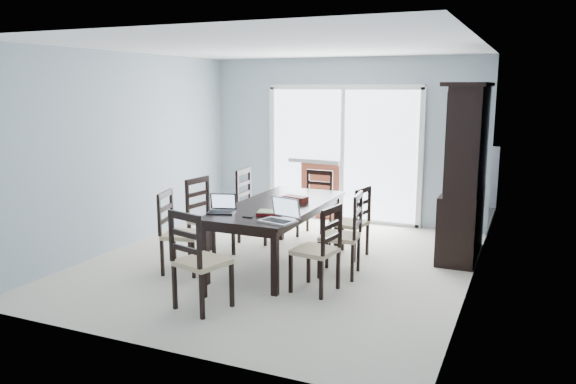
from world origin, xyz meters
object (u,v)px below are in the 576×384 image
Objects in this scene: china_hutch at (465,173)px; cell_phone at (248,217)px; game_box at (295,199)px; chair_right_mid at (348,226)px; chair_right_near at (323,240)px; chair_left_far at (251,197)px; chair_end_far at (317,196)px; chair_left_mid at (205,209)px; laptop_dark at (221,209)px; chair_right_far at (355,215)px; chair_end_near at (194,250)px; chair_left_near at (175,223)px; laptop_silver at (277,216)px; dining_table at (278,210)px; hot_tub at (311,179)px.

cell_phone is at bearing -134.97° from china_hutch.
china_hutch is at bearing 29.71° from game_box.
chair_right_mid is at bearing 33.57° from cell_phone.
chair_left_far is at bearing 55.78° from chair_right_near.
chair_left_mid is at bearing 60.36° from chair_end_far.
chair_left_far is 3.37× the size of laptop_dark.
chair_end_near reaches higher than chair_right_far.
chair_left_near is at bearing 9.90° from chair_left_mid.
chair_left_near reaches higher than chair_right_far.
cell_phone is at bearing 62.57° from chair_left_mid.
chair_end_far reaches higher than chair_right_far.
laptop_silver is (1.38, -0.77, 0.20)m from chair_left_mid.
chair_left_mid is at bearing 134.37° from chair_end_near.
chair_left_near is 1.82m from chair_right_near.
dining_table is 2.08× the size of chair_right_far.
chair_right_mid is 2.74× the size of laptop_silver.
chair_right_far is at bearing -153.07° from china_hutch.
chair_right_mid is at bearing -159.36° from chair_right_far.
chair_left_mid is at bearing -15.25° from chair_left_far.
game_box is at bearing 50.38° from dining_table.
chair_end_far is (-2.09, 0.24, -0.50)m from china_hutch.
hot_tub is at bearing 108.15° from game_box.
china_hutch is 3.60m from hot_tub.
laptop_dark is 3.19× the size of cell_phone.
laptop_silver is (-0.46, -0.12, 0.23)m from chair_right_near.
chair_right_near is 0.63m from chair_right_mid.
chair_left_far is at bearing 159.83° from chair_left_near.
chair_right_far is 0.52× the size of hot_tub.
laptop_silver is at bearing 137.90° from chair_right_mid.
game_box is (0.21, -1.31, 0.21)m from chair_end_far.
chair_left_far is 1.79m from cell_phone.
chair_left_near is at bearing -146.11° from china_hutch.
chair_end_near is 10.60× the size of cell_phone.
laptop_dark is at bearing -118.09° from dining_table.
chair_right_far is 1.79m from laptop_dark.
laptop_silver is (-0.41, -1.47, 0.25)m from chair_right_far.
chair_right_mid is 0.84m from game_box.
laptop_silver is at bearing 101.94° from chair_end_far.
dining_table is at bearing -129.62° from game_box.
game_box is at bearing 77.84° from cell_phone.
hot_tub is (-0.87, 3.30, -0.18)m from dining_table.
chair_right_far is at bearing 3.95° from chair_right_mid.
chair_right_near is (-1.18, -1.97, -0.50)m from china_hutch.
chair_right_near is at bearing 27.96° from laptop_silver.
laptop_dark is 0.77m from laptop_silver.
chair_right_mid is (1.89, 0.67, 0.01)m from chair_left_near.
chair_right_far is 0.81m from game_box.
china_hutch reaches higher than cell_phone.
chair_end_near is at bearing -97.93° from game_box.
cell_phone is (-0.01, -0.78, 0.08)m from dining_table.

